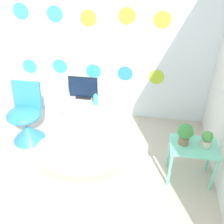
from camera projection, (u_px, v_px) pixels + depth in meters
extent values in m
plane|color=#BCB29E|center=(54.00, 219.00, 2.66)|extent=(12.00, 12.00, 0.00)
cube|color=white|center=(91.00, 32.00, 3.52)|extent=(4.38, 0.04, 2.60)
cylinder|color=#3DC6D6|center=(30.00, 66.00, 3.94)|extent=(0.22, 0.01, 0.22)
cylinder|color=#3DC6D6|center=(60.00, 66.00, 3.86)|extent=(0.22, 0.01, 0.22)
cylinder|color=#3DC6D6|center=(93.00, 71.00, 3.82)|extent=(0.22, 0.01, 0.22)
cylinder|color=#2D8CE0|center=(125.00, 73.00, 3.76)|extent=(0.22, 0.01, 0.22)
cylinder|color=#B2D633|center=(156.00, 77.00, 3.71)|extent=(0.22, 0.01, 0.22)
cylinder|color=#3DC6D6|center=(21.00, 11.00, 3.49)|extent=(0.22, 0.01, 0.22)
cylinder|color=#3DC6D6|center=(55.00, 14.00, 3.44)|extent=(0.22, 0.01, 0.22)
cylinder|color=#B2D633|center=(88.00, 18.00, 3.40)|extent=(0.22, 0.01, 0.22)
cylinder|color=#B2D633|center=(127.00, 16.00, 3.31)|extent=(0.22, 0.01, 0.22)
cylinder|color=#B2D633|center=(163.00, 20.00, 3.27)|extent=(0.22, 0.01, 0.22)
ellipsoid|color=white|center=(77.00, 154.00, 3.09)|extent=(1.03, 0.56, 0.49)
cylinder|color=#B2DBEA|center=(75.00, 139.00, 2.97)|extent=(0.46, 0.46, 0.01)
cone|color=#338CE0|center=(28.00, 132.00, 3.63)|extent=(0.44, 0.44, 0.23)
ellipsoid|color=#338CE0|center=(24.00, 115.00, 3.46)|extent=(0.46, 0.46, 0.16)
cube|color=#338CE0|center=(27.00, 95.00, 3.49)|extent=(0.39, 0.09, 0.40)
cube|color=silver|center=(85.00, 109.00, 3.93)|extent=(0.53, 0.43, 0.42)
cube|color=white|center=(81.00, 113.00, 3.72)|extent=(0.45, 0.01, 0.12)
cube|color=black|center=(84.00, 97.00, 3.81)|extent=(0.22, 0.12, 0.02)
cube|color=black|center=(83.00, 87.00, 3.72)|extent=(0.42, 0.01, 0.32)
cube|color=#0F1E38|center=(83.00, 87.00, 3.71)|extent=(0.40, 0.01, 0.30)
cylinder|color=#51B2AD|center=(96.00, 100.00, 3.62)|extent=(0.08, 0.08, 0.13)
cylinder|color=#51B2AD|center=(96.00, 95.00, 3.58)|extent=(0.04, 0.04, 0.03)
cube|color=#72D8B7|center=(194.00, 146.00, 2.84)|extent=(0.52, 0.36, 0.02)
cylinder|color=#72D8B7|center=(170.00, 170.00, 2.89)|extent=(0.03, 0.03, 0.47)
cylinder|color=#72D8B7|center=(213.00, 175.00, 2.83)|extent=(0.03, 0.03, 0.47)
cylinder|color=#72D8B7|center=(169.00, 151.00, 3.14)|extent=(0.03, 0.03, 0.47)
cylinder|color=#72D8B7|center=(209.00, 156.00, 3.08)|extent=(0.03, 0.03, 0.47)
cylinder|color=#8C6B4C|center=(184.00, 140.00, 2.84)|extent=(0.11, 0.11, 0.10)
sphere|color=#3D8E42|center=(185.00, 131.00, 2.77)|extent=(0.17, 0.17, 0.17)
cylinder|color=beige|center=(206.00, 143.00, 2.81)|extent=(0.11, 0.11, 0.08)
sphere|color=#4C9E4C|center=(208.00, 136.00, 2.76)|extent=(0.12, 0.12, 0.12)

